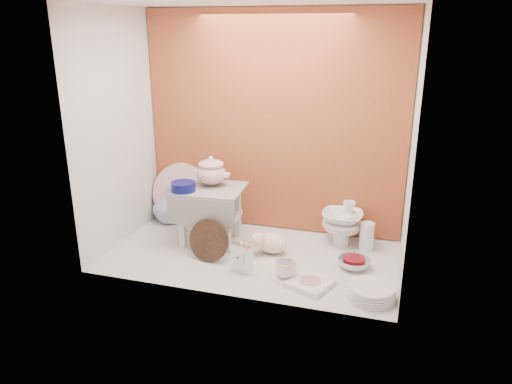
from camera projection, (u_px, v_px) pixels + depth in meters
ground at (252, 255)px, 3.07m from camera, size 1.80×1.80×0.00m
niche_shell at (260, 104)px, 2.93m from camera, size 1.86×1.03×1.53m
step_stool at (210, 215)px, 3.21m from camera, size 0.46×0.40×0.38m
soup_tureen at (211, 171)px, 3.17m from camera, size 0.30×0.30×0.20m
cobalt_bowl at (183, 187)px, 3.08m from camera, size 0.18×0.18×0.06m
floral_platter at (182, 193)px, 3.56m from camera, size 0.46×0.20×0.43m
blue_white_vase at (170, 205)px, 3.57m from camera, size 0.30×0.30×0.25m
lacquer_tray at (209, 241)px, 2.97m from camera, size 0.28×0.12×0.26m
mantel_clock at (241, 257)px, 2.84m from camera, size 0.14×0.09×0.19m
plush_pig at (272, 243)px, 3.08m from camera, size 0.28×0.22×0.15m
teacup_saucer at (286, 278)px, 2.79m from camera, size 0.21×0.21×0.01m
gold_rim_teacup at (286, 269)px, 2.77m from camera, size 0.14×0.14×0.10m
lattice_dish at (310, 283)px, 2.71m from camera, size 0.28×0.28×0.03m
dinner_plate_stack at (372, 292)px, 2.57m from camera, size 0.31×0.31×0.07m
crystal_bowl at (354, 263)px, 2.90m from camera, size 0.25×0.25×0.06m
clear_glass_vase at (367, 237)px, 3.12m from camera, size 0.12×0.12×0.18m
porcelain_tower at (342, 222)px, 3.19m from camera, size 0.32×0.32×0.31m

